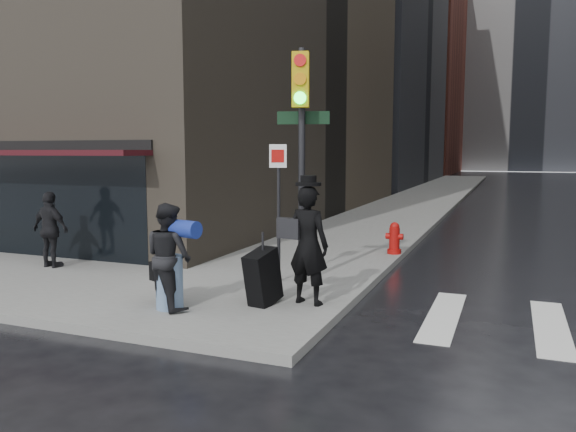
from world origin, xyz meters
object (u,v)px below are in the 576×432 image
man_greycoat (51,230)px  traffic_light (299,133)px  man_overcoat (299,250)px  man_jeans (169,256)px  fire_hydrant (394,240)px

man_greycoat → traffic_light: size_ratio=0.37×
man_overcoat → man_jeans: 2.11m
traffic_light → man_overcoat: bearing=-84.3°
traffic_light → man_jeans: bearing=-133.6°
man_overcoat → man_jeans: bearing=39.1°
man_greycoat → man_jeans: bearing=161.0°
man_overcoat → traffic_light: 2.45m
man_greycoat → traffic_light: traffic_light is taller
fire_hydrant → man_greycoat: bearing=-146.4°
man_overcoat → man_jeans: size_ratio=1.27×
traffic_light → fire_hydrant: bearing=59.1°
man_greycoat → fire_hydrant: (6.66, 4.42, -0.48)m
man_jeans → man_greycoat: man_jeans is taller
man_overcoat → man_greycoat: bearing=2.7°
man_jeans → man_greycoat: bearing=-0.5°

